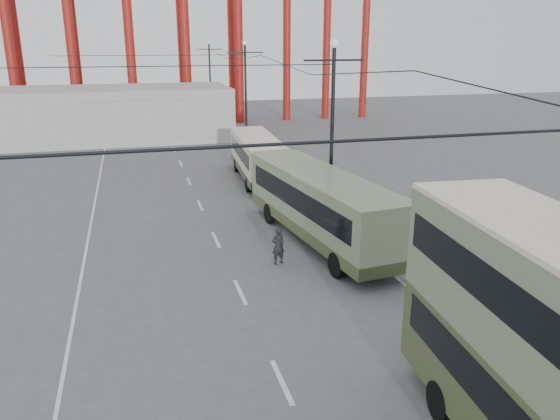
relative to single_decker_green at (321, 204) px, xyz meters
name	(u,v)px	position (x,y,z in m)	size (l,w,h in m)	color
road_markings	(208,217)	(-4.65, 5.29, -1.87)	(12.52, 120.00, 0.01)	silver
lamp_post_mid	(332,132)	(1.81, 3.59, 2.80)	(3.20, 0.44, 9.32)	black
lamp_post_far	(246,94)	(1.81, 25.59, 2.80)	(3.20, 0.44, 9.32)	black
lamp_post_distant	(210,79)	(1.81, 47.59, 2.80)	(3.20, 0.44, 9.32)	black
fairground_shed	(115,114)	(-9.79, 32.59, 0.62)	(22.00, 10.00, 5.00)	#B0B0AB
single_decker_green	(321,204)	(0.00, 0.00, 0.00)	(4.14, 12.03, 3.33)	#6A7E5C
single_decker_cream	(257,156)	(-0.14, 12.84, -0.19)	(3.01, 9.79, 3.00)	beige
pedestrian	(278,246)	(-2.66, -2.09, -1.05)	(0.60, 0.40, 1.65)	black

